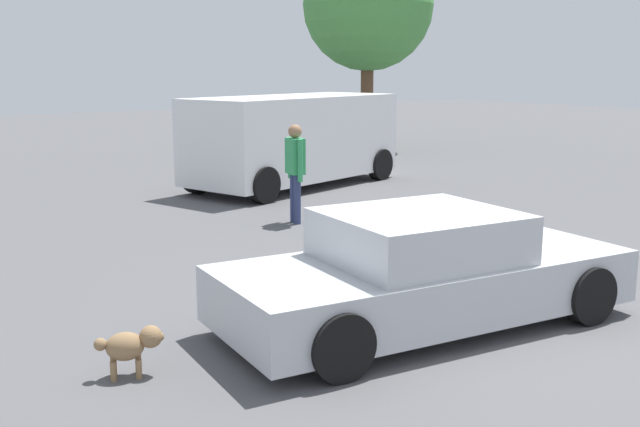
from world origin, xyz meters
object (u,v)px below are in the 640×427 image
object	(u,v)px
sedan_foreground	(424,273)
pedestrian	(295,164)
dog	(131,345)
van_white	(294,138)

from	to	relation	value
sedan_foreground	pedestrian	distance (m)	5.61
sedan_foreground	pedestrian	bearing A→B (deg)	77.06
dog	pedestrian	size ratio (longest dim) A/B	0.33
van_white	pedestrian	xyz separation A→B (m)	(-2.25, -3.55, -0.08)
dog	pedestrian	world-z (taller)	pedestrian
sedan_foreground	van_white	world-z (taller)	van_white
dog	pedestrian	bearing A→B (deg)	65.22
van_white	pedestrian	distance (m)	4.20
sedan_foreground	van_white	size ratio (longest dim) A/B	0.81
sedan_foreground	dog	world-z (taller)	sedan_foreground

